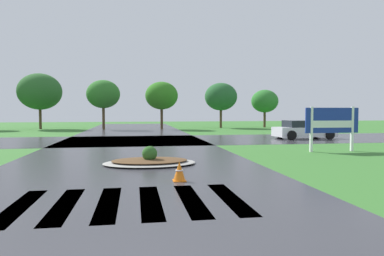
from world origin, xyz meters
The scene contains 8 objects.
asphalt_roadway centered at (0.00, 10.00, 0.00)m, with size 9.33×80.00×0.01m, color #35353A.
asphalt_cross_road centered at (0.00, 20.17, 0.00)m, with size 90.00×8.40×0.01m, color #35353A.
crosswalk_stripes centered at (0.00, 4.19, 0.00)m, with size 4.95×2.98×0.01m.
estate_billboard centered at (9.59, 12.25, 1.42)m, with size 2.74×0.14×2.18m.
median_island centered at (0.66, 9.54, 0.13)m, with size 3.41×2.28×0.68m.
car_blue_compact centered at (11.91, 19.75, 0.61)m, with size 4.29×2.19×1.30m.
traffic_cone centered at (1.36, 6.29, 0.27)m, with size 0.36×0.36×0.56m.
background_treeline centered at (-1.35, 35.59, 3.68)m, with size 33.87×6.38×5.97m.
Camera 1 is at (0.12, -3.45, 1.99)m, focal length 32.86 mm.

